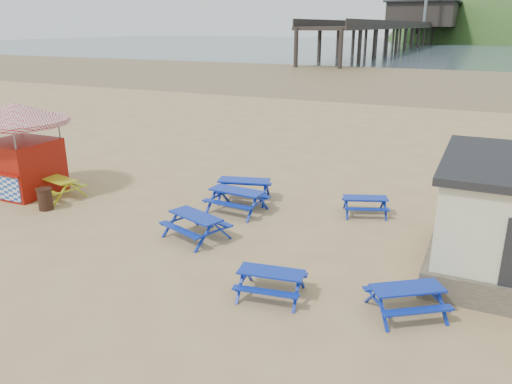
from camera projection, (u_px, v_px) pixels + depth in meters
The scene contains 13 objects.
ground at pixel (214, 230), 16.71m from camera, with size 400.00×400.00×0.00m, color tan.
wet_sand at pixel (426, 79), 63.95m from camera, with size 400.00×400.00×0.00m, color olive.
sea at pixel (472, 46), 162.74m from camera, with size 400.00×400.00×0.00m, color #435460.
picnic_table_blue_a at pixel (237, 201), 18.21m from camera, with size 2.09×1.73×0.83m.
picnic_table_blue_b at pixel (244, 190), 19.42m from camera, with size 2.32×2.05×0.83m.
picnic_table_blue_c at pixel (365, 206), 17.97m from camera, with size 1.90×1.73×0.65m.
picnic_table_blue_d at pixel (196, 226), 15.94m from camera, with size 2.29×2.06×0.79m.
picnic_table_blue_e at pixel (271, 283), 12.53m from camera, with size 1.83×1.57×0.69m.
picnic_table_blue_f at pixel (406, 300), 11.75m from camera, with size 2.15×2.07×0.70m.
picnic_table_yellow at pixel (57, 187), 19.77m from camera, with size 2.16×1.87×0.80m.
ice_cream_kiosk at pixel (18, 137), 19.70m from camera, with size 4.14×4.14×3.68m.
litter_bin at pixel (45, 199), 18.41m from camera, with size 0.56×0.56×0.82m.
pier at pixel (420, 28), 175.30m from camera, with size 24.00×220.00×39.29m.
Camera 1 is at (7.81, -13.39, 6.51)m, focal length 35.00 mm.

